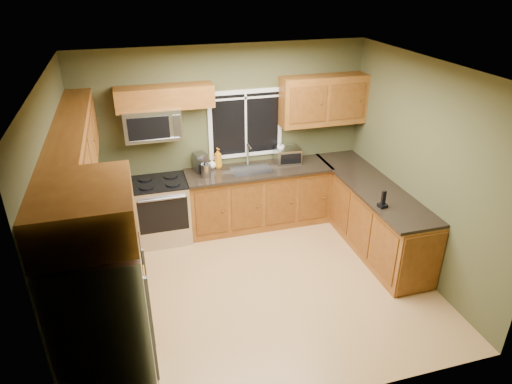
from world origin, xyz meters
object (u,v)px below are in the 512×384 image
soap_bottle_a (218,158)px  range (162,210)px  toaster_oven (288,156)px  coffee_maker (200,163)px  cordless_phone (383,202)px  kettle (206,170)px  soap_bottle_c (212,163)px  refrigerator (106,328)px  microwave (152,124)px  paper_towel_roll (280,153)px

soap_bottle_a → range: bearing=-165.6°
range → toaster_oven: size_ratio=2.40×
coffee_maker → cordless_phone: 2.63m
coffee_maker → kettle: (0.04, -0.22, -0.02)m
cordless_phone → soap_bottle_c: bearing=135.4°
refrigerator → microwave: bearing=76.7°
range → paper_towel_roll: 1.97m
microwave → paper_towel_roll: microwave is taller
paper_towel_roll → soap_bottle_a: size_ratio=0.93×
refrigerator → soap_bottle_a: size_ratio=5.90×
soap_bottle_a → cordless_phone: 2.48m
refrigerator → range: 2.89m
toaster_oven → soap_bottle_c: toaster_oven is taller
paper_towel_roll → soap_bottle_a: bearing=178.8°
toaster_oven → soap_bottle_c: (-1.15, 0.11, -0.04)m
coffee_maker → soap_bottle_a: (0.28, 0.07, 0.02)m
toaster_oven → paper_towel_roll: paper_towel_roll is taller
range → soap_bottle_c: soap_bottle_c is taller
microwave → soap_bottle_a: microwave is taller
kettle → cordless_phone: size_ratio=1.10×
paper_towel_roll → refrigerator: bearing=-130.6°
toaster_oven → kettle: size_ratio=1.59×
coffee_maker → toaster_oven: bearing=-1.5°
range → soap_bottle_a: soap_bottle_a is taller
coffee_maker → soap_bottle_a: bearing=14.9°
refrigerator → microwave: (0.69, 2.91, 0.83)m
range → kettle: 0.89m
refrigerator → toaster_oven: 3.92m
soap_bottle_a → toaster_oven: bearing=-5.9°
microwave → kettle: microwave is taller
paper_towel_roll → toaster_oven: bearing=-44.9°
refrigerator → paper_towel_roll: size_ratio=6.34×
kettle → soap_bottle_a: soap_bottle_a is taller
refrigerator → cordless_phone: bearing=20.2°
microwave → paper_towel_roll: size_ratio=2.68×
toaster_oven → soap_bottle_c: size_ratio=2.61×
refrigerator → kettle: refrigerator is taller
toaster_oven → coffee_maker: 1.33m
microwave → kettle: 0.97m
range → kettle: bearing=-5.3°
cordless_phone → kettle: bearing=142.6°
toaster_oven → paper_towel_roll: 0.13m
range → kettle: (0.67, -0.06, 0.58)m
coffee_maker → cordless_phone: size_ratio=1.25×
refrigerator → kettle: 3.03m
toaster_oven → refrigerator: bearing=-132.5°
coffee_maker → soap_bottle_a: soap_bottle_a is taller
kettle → refrigerator: bearing=-116.6°
range → soap_bottle_c: bearing=15.9°
toaster_oven → coffee_maker: (-1.33, 0.04, 0.02)m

